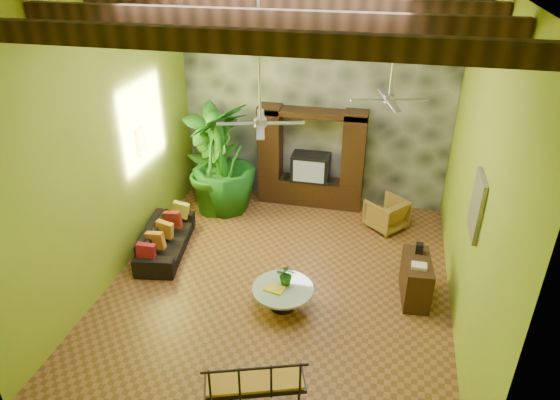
% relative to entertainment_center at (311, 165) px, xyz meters
% --- Properties ---
extents(ground, '(7.00, 7.00, 0.00)m').
position_rel_entertainment_center_xyz_m(ground, '(0.00, -3.14, -0.97)').
color(ground, brown).
rests_on(ground, ground).
extents(back_wall, '(6.00, 0.02, 5.00)m').
position_rel_entertainment_center_xyz_m(back_wall, '(0.00, 0.36, 1.53)').
color(back_wall, '#A2BF2B').
rests_on(back_wall, ground).
extents(left_wall, '(0.02, 7.00, 5.00)m').
position_rel_entertainment_center_xyz_m(left_wall, '(-3.00, -3.14, 1.53)').
color(left_wall, '#A2BF2B').
rests_on(left_wall, ground).
extents(right_wall, '(0.02, 7.00, 5.00)m').
position_rel_entertainment_center_xyz_m(right_wall, '(3.00, -3.14, 1.53)').
color(right_wall, '#A2BF2B').
rests_on(right_wall, ground).
extents(stone_accent_wall, '(5.98, 0.10, 4.98)m').
position_rel_entertainment_center_xyz_m(stone_accent_wall, '(0.00, 0.30, 1.53)').
color(stone_accent_wall, '#35383D').
rests_on(stone_accent_wall, ground).
extents(ceiling_beams, '(5.95, 5.36, 0.22)m').
position_rel_entertainment_center_xyz_m(ceiling_beams, '(0.00, -3.14, 3.81)').
color(ceiling_beams, '#381E11').
rests_on(ceiling_beams, ceiling).
extents(entertainment_center, '(2.40, 0.55, 2.30)m').
position_rel_entertainment_center_xyz_m(entertainment_center, '(0.00, 0.00, 0.00)').
color(entertainment_center, black).
rests_on(entertainment_center, ground).
extents(ceiling_fan_front, '(1.28, 1.28, 1.86)m').
position_rel_entertainment_center_xyz_m(ceiling_fan_front, '(-0.20, -3.54, 2.44)').
color(ceiling_fan_front, '#A6A6AA').
rests_on(ceiling_fan_front, ceiling).
extents(ceiling_fan_back, '(1.28, 1.28, 1.86)m').
position_rel_entertainment_center_xyz_m(ceiling_fan_back, '(1.60, -1.94, 2.44)').
color(ceiling_fan_back, '#A6A6AA').
rests_on(ceiling_fan_back, ceiling).
extents(wall_art_mask, '(0.06, 0.32, 0.55)m').
position_rel_entertainment_center_xyz_m(wall_art_mask, '(-2.96, -2.14, 1.13)').
color(wall_art_mask, yellow).
rests_on(wall_art_mask, left_wall).
extents(wall_art_painting, '(0.06, 0.70, 0.90)m').
position_rel_entertainment_center_xyz_m(wall_art_painting, '(2.96, -3.74, 1.33)').
color(wall_art_painting, '#25638A').
rests_on(wall_art_painting, right_wall).
extents(sofa, '(1.07, 2.05, 0.57)m').
position_rel_entertainment_center_xyz_m(sofa, '(-2.44, -2.65, -0.68)').
color(sofa, black).
rests_on(sofa, ground).
extents(wicker_armchair, '(1.03, 1.03, 0.67)m').
position_rel_entertainment_center_xyz_m(wicker_armchair, '(1.79, -0.75, -0.63)').
color(wicker_armchair, '#9C6139').
rests_on(wicker_armchair, ground).
extents(tall_plant_a, '(1.47, 1.29, 2.34)m').
position_rel_entertainment_center_xyz_m(tall_plant_a, '(-2.22, -0.36, 0.20)').
color(tall_plant_a, '#266A1B').
rests_on(tall_plant_a, ground).
extents(tall_plant_b, '(1.32, 1.44, 2.11)m').
position_rel_entertainment_center_xyz_m(tall_plant_b, '(-2.13, -0.82, 0.09)').
color(tall_plant_b, '#26691B').
rests_on(tall_plant_b, ground).
extents(tall_plant_c, '(1.83, 1.83, 2.51)m').
position_rel_entertainment_center_xyz_m(tall_plant_c, '(-1.83, -0.73, 0.29)').
color(tall_plant_c, '#175817').
rests_on(tall_plant_c, ground).
extents(coffee_table, '(1.04, 1.04, 0.40)m').
position_rel_entertainment_center_xyz_m(coffee_table, '(0.20, -3.79, -0.71)').
color(coffee_table, black).
rests_on(coffee_table, ground).
extents(centerpiece_plant, '(0.33, 0.29, 0.36)m').
position_rel_entertainment_center_xyz_m(centerpiece_plant, '(0.23, -3.66, -0.38)').
color(centerpiece_plant, '#266119').
rests_on(centerpiece_plant, coffee_table).
extents(yellow_tray, '(0.35, 0.28, 0.03)m').
position_rel_entertainment_center_xyz_m(yellow_tray, '(0.08, -3.86, -0.55)').
color(yellow_tray, yellow).
rests_on(yellow_tray, coffee_table).
extents(iron_bench, '(1.40, 0.90, 0.57)m').
position_rel_entertainment_center_xyz_m(iron_bench, '(0.29, -5.93, -0.42)').
color(iron_bench, black).
rests_on(iron_bench, ground).
extents(side_console, '(0.52, 1.01, 0.78)m').
position_rel_entertainment_center_xyz_m(side_console, '(2.38, -3.02, -0.58)').
color(side_console, '#391C12').
rests_on(side_console, ground).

